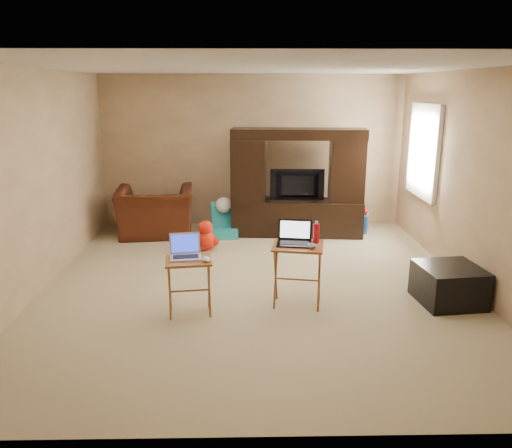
{
  "coord_description": "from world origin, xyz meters",
  "views": [
    {
      "loc": [
        -0.11,
        -5.63,
        2.3
      ],
      "look_at": [
        0.0,
        -0.2,
        0.8
      ],
      "focal_mm": 35.0,
      "sensor_mm": 36.0,
      "label": 1
    }
  ],
  "objects_px": {
    "tray_table_right": "(297,276)",
    "mouse_right": "(312,246)",
    "ottoman": "(449,285)",
    "laptop_right": "(294,234)",
    "recliner": "(156,212)",
    "laptop_left": "(185,247)",
    "plush_toy": "(206,235)",
    "push_toy": "(351,219)",
    "child_rocker": "(224,220)",
    "television": "(298,186)",
    "mouse_left": "(207,259)",
    "tray_table_left": "(189,287)",
    "water_bottle": "(316,233)",
    "entertainment_center": "(297,183)"
  },
  "relations": [
    {
      "from": "laptop_left",
      "to": "mouse_left",
      "type": "distance_m",
      "value": 0.26
    },
    {
      "from": "television",
      "to": "laptop_left",
      "type": "bearing_deg",
      "value": 63.47
    },
    {
      "from": "push_toy",
      "to": "child_rocker",
      "type": "bearing_deg",
      "value": -154.5
    },
    {
      "from": "plush_toy",
      "to": "mouse_right",
      "type": "height_order",
      "value": "mouse_right"
    },
    {
      "from": "ottoman",
      "to": "tray_table_right",
      "type": "distance_m",
      "value": 1.68
    },
    {
      "from": "tray_table_left",
      "to": "child_rocker",
      "type": "bearing_deg",
      "value": 77.87
    },
    {
      "from": "laptop_left",
      "to": "laptop_right",
      "type": "relative_size",
      "value": 0.88
    },
    {
      "from": "ottoman",
      "to": "mouse_left",
      "type": "xyz_separation_m",
      "value": [
        -2.62,
        -0.31,
        0.42
      ]
    },
    {
      "from": "push_toy",
      "to": "television",
      "type": "bearing_deg",
      "value": -150.01
    },
    {
      "from": "television",
      "to": "push_toy",
      "type": "height_order",
      "value": "television"
    },
    {
      "from": "plush_toy",
      "to": "push_toy",
      "type": "distance_m",
      "value": 2.46
    },
    {
      "from": "mouse_left",
      "to": "child_rocker",
      "type": "bearing_deg",
      "value": 89.13
    },
    {
      "from": "entertainment_center",
      "to": "television",
      "type": "relative_size",
      "value": 2.41
    },
    {
      "from": "tray_table_right",
      "to": "water_bottle",
      "type": "bearing_deg",
      "value": 32.08
    },
    {
      "from": "child_rocker",
      "to": "push_toy",
      "type": "bearing_deg",
      "value": -1.42
    },
    {
      "from": "ottoman",
      "to": "laptop_right",
      "type": "xyz_separation_m",
      "value": [
        -1.71,
        -0.02,
        0.6
      ]
    },
    {
      "from": "television",
      "to": "tray_table_right",
      "type": "height_order",
      "value": "television"
    },
    {
      "from": "laptop_left",
      "to": "recliner",
      "type": "bearing_deg",
      "value": 97.23
    },
    {
      "from": "tray_table_left",
      "to": "mouse_right",
      "type": "distance_m",
      "value": 1.33
    },
    {
      "from": "child_rocker",
      "to": "mouse_right",
      "type": "relative_size",
      "value": 3.9
    },
    {
      "from": "tray_table_right",
      "to": "laptop_right",
      "type": "relative_size",
      "value": 1.91
    },
    {
      "from": "ottoman",
      "to": "laptop_left",
      "type": "bearing_deg",
      "value": -175.8
    },
    {
      "from": "tray_table_right",
      "to": "mouse_right",
      "type": "xyz_separation_m",
      "value": [
        0.13,
        -0.12,
        0.37
      ]
    },
    {
      "from": "laptop_left",
      "to": "mouse_right",
      "type": "distance_m",
      "value": 1.3
    },
    {
      "from": "television",
      "to": "recliner",
      "type": "relative_size",
      "value": 0.73
    },
    {
      "from": "recliner",
      "to": "tray_table_right",
      "type": "bearing_deg",
      "value": 120.12
    },
    {
      "from": "plush_toy",
      "to": "laptop_left",
      "type": "distance_m",
      "value": 2.16
    },
    {
      "from": "tray_table_left",
      "to": "laptop_right",
      "type": "height_order",
      "value": "laptop_right"
    },
    {
      "from": "push_toy",
      "to": "mouse_right",
      "type": "xyz_separation_m",
      "value": [
        -1.03,
        -2.96,
        0.5
      ]
    },
    {
      "from": "television",
      "to": "tray_table_left",
      "type": "xyz_separation_m",
      "value": [
        -1.4,
        -2.85,
        -0.51
      ]
    },
    {
      "from": "entertainment_center",
      "to": "push_toy",
      "type": "bearing_deg",
      "value": 13.15
    },
    {
      "from": "tray_table_right",
      "to": "mouse_left",
      "type": "relative_size",
      "value": 5.61
    },
    {
      "from": "recliner",
      "to": "push_toy",
      "type": "xyz_separation_m",
      "value": [
        3.14,
        0.14,
        -0.17
      ]
    },
    {
      "from": "plush_toy",
      "to": "mouse_left",
      "type": "relative_size",
      "value": 3.6
    },
    {
      "from": "tray_table_left",
      "to": "water_bottle",
      "type": "xyz_separation_m",
      "value": [
        1.34,
        0.27,
        0.49
      ]
    },
    {
      "from": "recliner",
      "to": "child_rocker",
      "type": "xyz_separation_m",
      "value": [
        1.08,
        -0.12,
        -0.11
      ]
    },
    {
      "from": "plush_toy",
      "to": "laptop_right",
      "type": "height_order",
      "value": "laptop_right"
    },
    {
      "from": "recliner",
      "to": "laptop_right",
      "type": "distance_m",
      "value": 3.34
    },
    {
      "from": "television",
      "to": "laptop_left",
      "type": "relative_size",
      "value": 2.71
    },
    {
      "from": "tray_table_left",
      "to": "laptop_left",
      "type": "bearing_deg",
      "value": 127.68
    },
    {
      "from": "entertainment_center",
      "to": "water_bottle",
      "type": "xyz_separation_m",
      "value": [
        -0.06,
        -2.62,
        -0.05
      ]
    },
    {
      "from": "mouse_right",
      "to": "recliner",
      "type": "bearing_deg",
      "value": 126.83
    },
    {
      "from": "child_rocker",
      "to": "tray_table_left",
      "type": "distance_m",
      "value": 2.79
    },
    {
      "from": "entertainment_center",
      "to": "television",
      "type": "xyz_separation_m",
      "value": [
        -0.0,
        -0.04,
        -0.03
      ]
    },
    {
      "from": "recliner",
      "to": "laptop_right",
      "type": "relative_size",
      "value": 3.26
    },
    {
      "from": "plush_toy",
      "to": "ottoman",
      "type": "height_order",
      "value": "plush_toy"
    },
    {
      "from": "recliner",
      "to": "laptop_left",
      "type": "height_order",
      "value": "laptop_left"
    },
    {
      "from": "plush_toy",
      "to": "mouse_left",
      "type": "height_order",
      "value": "mouse_left"
    },
    {
      "from": "laptop_right",
      "to": "mouse_right",
      "type": "relative_size",
      "value": 2.58
    },
    {
      "from": "laptop_left",
      "to": "water_bottle",
      "type": "height_order",
      "value": "water_bottle"
    }
  ]
}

